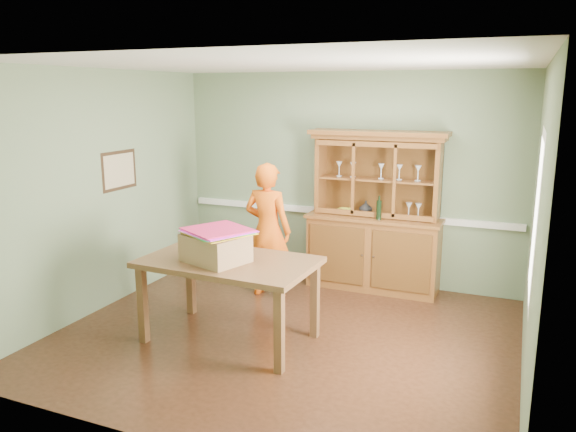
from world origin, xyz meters
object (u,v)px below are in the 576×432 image
at_px(cardboard_box, 215,248).
at_px(person, 268,230).
at_px(dining_table, 229,269).
at_px(china_hutch, 374,234).

height_order(cardboard_box, person, person).
bearing_deg(dining_table, person, 99.97).
relative_size(dining_table, person, 1.05).
distance_m(dining_table, cardboard_box, 0.27).
height_order(china_hutch, cardboard_box, china_hutch).
height_order(china_hutch, person, china_hutch).
xyz_separation_m(china_hutch, person, (-1.12, -0.76, 0.12)).
xyz_separation_m(china_hutch, dining_table, (-0.94, -2.07, 0.04)).
bearing_deg(dining_table, cardboard_box, -128.74).
bearing_deg(dining_table, china_hutch, 67.67).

